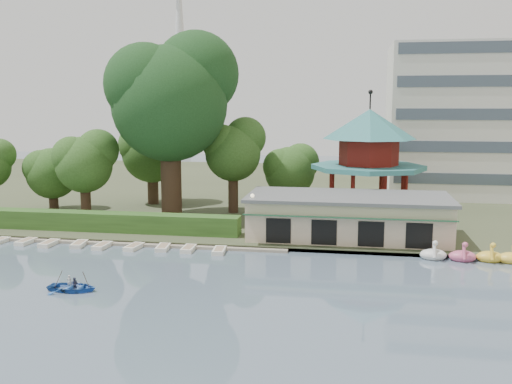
% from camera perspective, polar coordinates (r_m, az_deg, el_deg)
% --- Properties ---
extents(ground_plane, '(220.00, 220.00, 0.00)m').
position_cam_1_polar(ground_plane, '(34.71, -8.45, -12.65)').
color(ground_plane, slate).
rests_on(ground_plane, ground).
extents(shore, '(220.00, 70.00, 0.40)m').
position_cam_1_polar(shore, '(84.22, 2.52, 0.29)').
color(shore, '#424930').
rests_on(shore, ground).
extents(embankment, '(220.00, 0.60, 0.30)m').
position_cam_1_polar(embankment, '(50.61, -2.38, -5.50)').
color(embankment, gray).
rests_on(embankment, ground).
extents(dock, '(34.00, 1.60, 0.24)m').
position_cam_1_polar(dock, '(54.24, -14.94, -4.85)').
color(dock, gray).
rests_on(dock, ground).
extents(boathouse, '(18.60, 9.39, 3.90)m').
position_cam_1_polar(boathouse, '(53.63, 9.18, -2.36)').
color(boathouse, beige).
rests_on(boathouse, shore).
extents(pavilion, '(12.40, 12.40, 13.50)m').
position_cam_1_polar(pavilion, '(62.90, 11.21, 3.93)').
color(pavilion, beige).
rests_on(pavilion, shore).
extents(broadcast_tower, '(8.00, 8.00, 96.00)m').
position_cam_1_polar(broadcast_tower, '(179.76, -7.64, 15.53)').
color(broadcast_tower, silver).
rests_on(broadcast_tower, ground).
extents(hedge, '(30.00, 2.00, 1.80)m').
position_cam_1_polar(hedge, '(58.17, -16.34, -2.81)').
color(hedge, '#315921').
rests_on(hedge, shore).
extents(lamp_post, '(0.36, 0.36, 4.28)m').
position_cam_1_polar(lamp_post, '(51.28, -0.36, -1.65)').
color(lamp_post, black).
rests_on(lamp_post, shore).
extents(big_tree, '(13.53, 12.61, 20.06)m').
position_cam_1_polar(big_tree, '(61.89, -8.46, 9.68)').
color(big_tree, '#3A281C').
rests_on(big_tree, shore).
extents(small_trees, '(38.96, 16.89, 10.81)m').
position_cam_1_polar(small_trees, '(67.25, -10.50, 3.42)').
color(small_trees, '#3A281C').
rests_on(small_trees, shore).
extents(moored_rowboats, '(27.59, 2.72, 0.36)m').
position_cam_1_polar(moored_rowboats, '(53.81, -17.42, -5.00)').
color(moored_rowboats, white).
rests_on(moored_rowboats, ground).
extents(rowboat_with_passengers, '(4.77, 3.42, 2.01)m').
position_cam_1_polar(rowboat_with_passengers, '(41.35, -17.91, -8.72)').
color(rowboat_with_passengers, '#2A5DAF').
rests_on(rowboat_with_passengers, ground).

